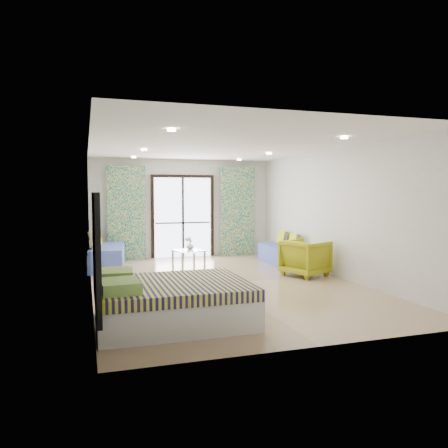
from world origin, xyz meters
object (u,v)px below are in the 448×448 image
object	(u,v)px
daybed_left	(107,256)
armchair	(305,256)
bed	(171,301)
daybed_right	(280,253)
coffee_table	(188,252)

from	to	relation	value
daybed_left	armchair	bearing A→B (deg)	-23.63
bed	daybed_right	size ratio (longest dim) A/B	1.26
coffee_table	armchair	world-z (taller)	armchair
daybed_left	daybed_right	xyz separation A→B (m)	(4.23, -0.61, -0.05)
armchair	coffee_table	bearing A→B (deg)	29.11
bed	coffee_table	distance (m)	4.35
daybed_right	armchair	xyz separation A→B (m)	(-0.20, -1.70, 0.18)
bed	daybed_left	size ratio (longest dim) A/B	1.04
daybed_left	daybed_right	size ratio (longest dim) A/B	1.21
daybed_right	bed	bearing A→B (deg)	-127.60
bed	armchair	xyz separation A→B (m)	(3.39, 2.47, 0.13)
daybed_left	coffee_table	size ratio (longest dim) A/B	2.57
bed	daybed_right	world-z (taller)	daybed_right
daybed_left	bed	bearing A→B (deg)	-76.19
daybed_left	coffee_table	bearing A→B (deg)	-11.84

